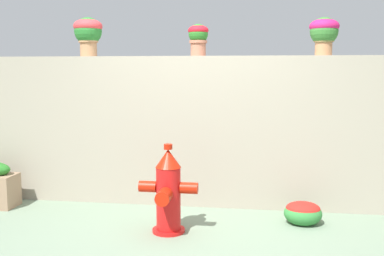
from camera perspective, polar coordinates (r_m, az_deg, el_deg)
name	(u,v)px	position (r m, az deg, el deg)	size (l,w,h in m)	color
ground_plane	(180,244)	(4.25, -1.55, -14.26)	(24.00, 24.00, 0.00)	gray
stone_wall	(199,131)	(5.28, 0.83, -0.38)	(6.15, 0.33, 1.71)	#9E9482
potted_plant_1	(88,32)	(5.57, -12.83, 11.61)	(0.34, 0.34, 0.45)	tan
potted_plant_2	(198,37)	(5.24, 0.79, 11.34)	(0.23, 0.23, 0.36)	#B1694F
potted_plant_3	(324,32)	(5.24, 16.15, 11.46)	(0.32, 0.32, 0.41)	#B87D52
fire_hydrant	(168,192)	(4.42, -3.00, -8.01)	(0.57, 0.46, 0.86)	red
flower_bush_left	(303,212)	(4.86, 13.67, -10.14)	(0.38, 0.35, 0.24)	#338139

